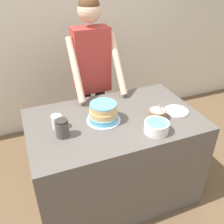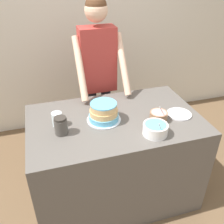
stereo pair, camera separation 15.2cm
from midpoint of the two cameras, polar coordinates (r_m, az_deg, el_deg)
name	(u,v)px [view 2 (the right image)]	position (r m, az deg, el deg)	size (l,w,h in m)	color
wall_back	(80,28)	(3.25, -5.93, 18.45)	(10.00, 0.05, 2.60)	silver
counter	(114,158)	(2.37, 2.44, -10.54)	(1.45, 0.90, 0.88)	#5B5651
person_baker	(98,67)	(2.55, -1.48, 10.28)	(0.48, 0.48, 1.77)	#2D2D38
cake	(104,113)	(2.03, 0.23, -0.17)	(0.28, 0.28, 0.16)	silver
frosting_bowl_blue	(155,129)	(1.93, 12.11, -3.84)	(0.19, 0.19, 0.14)	white
frosting_bowl_pink	(159,116)	(2.11, 12.65, -0.88)	(0.15, 0.15, 0.17)	#936B4C
drinking_glass	(57,119)	(2.02, -10.34, -1.65)	(0.08, 0.08, 0.11)	silver
ceramic_plate	(179,114)	(2.24, 16.96, -0.50)	(0.21, 0.21, 0.01)	silver
stoneware_jar	(61,126)	(1.91, -9.38, -3.17)	(0.10, 0.10, 0.14)	#4C4742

